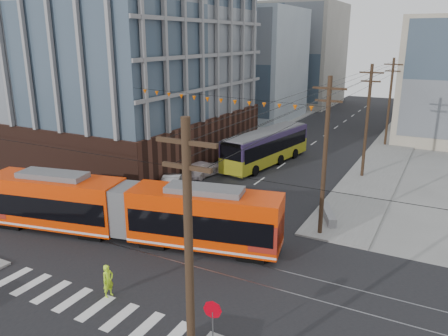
% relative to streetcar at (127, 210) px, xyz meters
% --- Properties ---
extents(ground, '(160.00, 160.00, 0.00)m').
position_rel_streetcar_xyz_m(ground, '(3.14, -4.34, -2.04)').
color(ground, slate).
extents(office_building, '(30.00, 25.00, 28.60)m').
position_rel_streetcar_xyz_m(office_building, '(-18.86, 18.66, 12.26)').
color(office_building, '#381E16').
rests_on(office_building, ground).
extents(bg_bldg_nw_near, '(18.00, 16.00, 18.00)m').
position_rel_streetcar_xyz_m(bg_bldg_nw_near, '(-13.86, 47.66, 6.96)').
color(bg_bldg_nw_near, '#8C99A5').
rests_on(bg_bldg_nw_near, ground).
extents(bg_bldg_nw_far, '(16.00, 18.00, 20.00)m').
position_rel_streetcar_xyz_m(bg_bldg_nw_far, '(-10.86, 67.66, 7.96)').
color(bg_bldg_nw_far, gray).
rests_on(bg_bldg_nw_far, ground).
extents(utility_pole_near, '(0.30, 0.30, 11.00)m').
position_rel_streetcar_xyz_m(utility_pole_near, '(11.64, -10.34, 3.46)').
color(utility_pole_near, black).
rests_on(utility_pole_near, ground).
extents(utility_pole_far, '(0.30, 0.30, 11.00)m').
position_rel_streetcar_xyz_m(utility_pole_far, '(11.64, 51.66, 3.46)').
color(utility_pole_far, black).
rests_on(utility_pole_far, ground).
extents(streetcar, '(21.33, 7.25, 4.08)m').
position_rel_streetcar_xyz_m(streetcar, '(0.00, 0.00, 0.00)').
color(streetcar, red).
rests_on(streetcar, ground).
extents(city_bus, '(4.99, 13.70, 3.80)m').
position_rel_streetcar_xyz_m(city_bus, '(1.37, 21.61, -0.14)').
color(city_bus, '#2A1C42').
rests_on(city_bus, ground).
extents(parked_car_silver, '(3.01, 4.80, 1.49)m').
position_rel_streetcar_xyz_m(parked_car_silver, '(-2.93, 9.96, -1.29)').
color(parked_car_silver, '#9B9B9B').
rests_on(parked_car_silver, ground).
extents(parked_car_white, '(2.84, 5.26, 1.45)m').
position_rel_streetcar_xyz_m(parked_car_white, '(-2.55, 14.67, -1.32)').
color(parked_car_white, silver).
rests_on(parked_car_white, ground).
extents(parked_car_grey, '(3.49, 4.99, 1.26)m').
position_rel_streetcar_xyz_m(parked_car_grey, '(-2.17, 21.34, -1.41)').
color(parked_car_grey, '#494A4E').
rests_on(parked_car_grey, ground).
extents(pedestrian, '(0.53, 0.72, 1.84)m').
position_rel_streetcar_xyz_m(pedestrian, '(3.79, -6.16, -1.12)').
color(pedestrian, '#C5FF26').
rests_on(pedestrian, ground).
extents(stop_sign, '(0.92, 0.92, 2.69)m').
position_rel_streetcar_xyz_m(stop_sign, '(11.06, -7.77, -0.70)').
color(stop_sign, '#BA000F').
rests_on(stop_sign, ground).
extents(jersey_barrier, '(2.44, 3.91, 0.78)m').
position_rel_streetcar_xyz_m(jersey_barrier, '(11.44, 9.53, -1.65)').
color(jersey_barrier, '#5F5F5F').
rests_on(jersey_barrier, ground).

